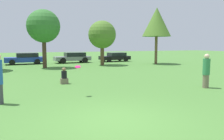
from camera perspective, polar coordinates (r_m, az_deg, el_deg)
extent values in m
plane|color=#477A33|center=(6.92, 1.02, -12.39)|extent=(120.00, 120.00, 0.00)
cylinder|color=#3F3F47|center=(9.51, -26.51, -5.50)|extent=(0.24, 0.24, 0.75)
cylinder|color=#726651|center=(12.61, 22.60, -2.66)|extent=(0.31, 0.31, 0.68)
cylinder|color=#337F4C|center=(12.52, 22.75, 0.77)|extent=(0.36, 0.36, 0.83)
sphere|color=beige|center=(12.48, 22.86, 3.20)|extent=(0.26, 0.26, 0.26)
cylinder|color=#F21E72|center=(9.82, -8.65, 0.81)|extent=(0.26, 0.24, 0.12)
cube|color=#726651|center=(13.16, -11.97, -2.75)|extent=(0.41, 0.34, 0.31)
cylinder|color=black|center=(13.11, -12.01, -1.17)|extent=(0.31, 0.31, 0.42)
sphere|color=#8C6647|center=(13.07, -12.04, 0.16)|extent=(0.21, 0.21, 0.21)
cylinder|color=#473323|center=(22.44, -16.73, 4.46)|extent=(0.38, 0.38, 3.09)
sphere|color=#33702D|center=(22.49, -16.93, 10.57)|extent=(3.10, 3.10, 3.10)
cylinder|color=brown|center=(24.28, -2.48, 4.12)|extent=(0.40, 0.40, 2.45)
sphere|color=#4C7528|center=(24.28, -2.51, 8.93)|extent=(2.95, 2.95, 2.95)
cylinder|color=brown|center=(26.31, 11.07, 4.93)|extent=(0.31, 0.31, 3.13)
cone|color=#4C7528|center=(26.42, 11.22, 11.83)|extent=(3.23, 3.23, 3.23)
cube|color=#1E389E|center=(27.32, -21.28, 2.47)|extent=(4.25, 1.96, 0.54)
cube|color=black|center=(27.32, -20.67, 3.56)|extent=(2.36, 1.67, 0.48)
cylinder|color=black|center=(26.38, -23.92, 1.75)|extent=(0.62, 0.22, 0.61)
cylinder|color=black|center=(28.16, -24.03, 2.01)|extent=(0.62, 0.22, 0.61)
cylinder|color=black|center=(26.58, -18.33, 2.01)|extent=(0.62, 0.22, 0.61)
cylinder|color=black|center=(28.35, -18.78, 2.25)|extent=(0.62, 0.22, 0.61)
cube|color=slate|center=(27.84, -9.99, 2.90)|extent=(4.38, 1.88, 0.48)
cube|color=black|center=(27.90, -9.37, 3.90)|extent=(2.43, 1.59, 0.48)
cylinder|color=black|center=(26.70, -12.26, 2.29)|extent=(0.69, 0.21, 0.68)
cylinder|color=black|center=(28.35, -13.05, 2.51)|extent=(0.69, 0.21, 0.68)
cylinder|color=black|center=(27.43, -6.82, 2.50)|extent=(0.69, 0.21, 0.68)
cylinder|color=black|center=(29.04, -7.90, 2.71)|extent=(0.69, 0.21, 0.68)
cube|color=black|center=(29.59, 0.67, 3.11)|extent=(3.95, 1.95, 0.46)
cube|color=black|center=(29.70, 1.18, 4.00)|extent=(2.20, 1.66, 0.44)
cylinder|color=black|center=(28.28, -0.72, 2.59)|extent=(0.61, 0.19, 0.60)
cylinder|color=black|center=(29.91, -2.15, 2.80)|extent=(0.61, 0.19, 0.60)
cylinder|color=black|center=(29.37, 3.55, 2.72)|extent=(0.61, 0.19, 0.60)
cylinder|color=black|center=(30.94, 1.95, 2.92)|extent=(0.61, 0.19, 0.60)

